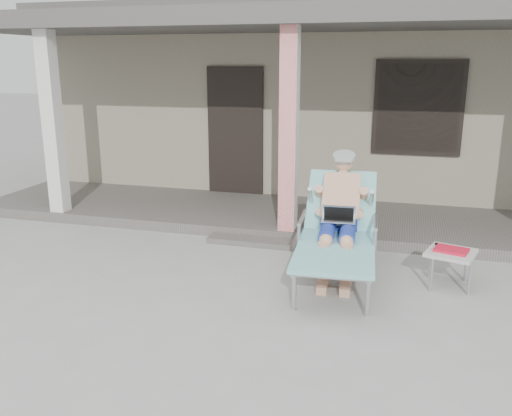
% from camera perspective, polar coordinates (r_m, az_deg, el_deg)
% --- Properties ---
extents(ground, '(60.00, 60.00, 0.00)m').
position_cam_1_polar(ground, '(5.41, -1.62, -10.35)').
color(ground, '#9E9E99').
rests_on(ground, ground).
extents(house, '(10.40, 5.40, 3.30)m').
position_cam_1_polar(house, '(11.27, 8.25, 11.67)').
color(house, gray).
rests_on(house, ground).
extents(porch_deck, '(10.00, 2.00, 0.15)m').
position_cam_1_polar(porch_deck, '(8.12, 4.59, -0.99)').
color(porch_deck, '#605B56').
rests_on(porch_deck, ground).
extents(porch_overhang, '(10.00, 2.30, 2.85)m').
position_cam_1_polar(porch_overhang, '(7.76, 4.96, 18.52)').
color(porch_overhang, silver).
rests_on(porch_overhang, porch_deck).
extents(porch_step, '(2.00, 0.30, 0.07)m').
position_cam_1_polar(porch_step, '(7.06, 2.79, -3.80)').
color(porch_step, '#605B56').
rests_on(porch_step, ground).
extents(lounger, '(0.93, 2.17, 1.38)m').
position_cam_1_polar(lounger, '(6.03, 8.78, 0.80)').
color(lounger, '#B7B7BC').
rests_on(lounger, ground).
extents(side_table, '(0.59, 0.59, 0.42)m').
position_cam_1_polar(side_table, '(6.11, 19.82, -4.63)').
color(side_table, beige).
rests_on(side_table, ground).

